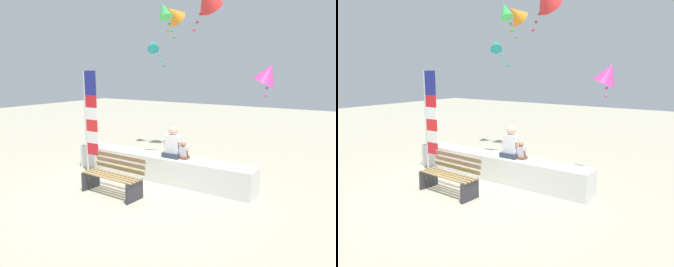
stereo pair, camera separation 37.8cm
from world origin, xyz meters
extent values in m
plane|color=#B2AA92|center=(0.00, 0.00, 0.00)|extent=(40.00, 40.00, 0.00)
cube|color=silver|center=(0.00, 0.90, 0.33)|extent=(5.18, 0.61, 0.66)
cube|color=#A48152|center=(-0.30, -0.77, 0.45)|extent=(1.52, 0.14, 0.03)
cube|color=#9F844A|center=(-0.29, -0.66, 0.45)|extent=(1.52, 0.14, 0.03)
cube|color=#A2814F|center=(-0.28, -0.54, 0.45)|extent=(1.52, 0.14, 0.03)
cube|color=#987C56|center=(-0.28, -0.43, 0.45)|extent=(1.52, 0.14, 0.03)
cube|color=#99834D|center=(-0.27, -0.32, 0.57)|extent=(1.52, 0.12, 0.10)
cube|color=#997759|center=(-0.27, -0.30, 0.70)|extent=(1.52, 0.12, 0.10)
cube|color=#977757|center=(-0.27, -0.28, 0.83)|extent=(1.52, 0.12, 0.10)
cube|color=#2D2D33|center=(-0.98, -0.57, 0.23)|extent=(0.07, 0.53, 0.45)
cube|color=#2D2D33|center=(0.41, -0.63, 0.23)|extent=(0.07, 0.53, 0.45)
cube|color=#303945|center=(0.44, 0.93, 0.72)|extent=(0.47, 0.39, 0.13)
cube|color=white|center=(0.44, 0.93, 1.01)|extent=(0.36, 0.24, 0.45)
cylinder|color=#DFAD8E|center=(0.21, 0.90, 0.96)|extent=(0.07, 0.18, 0.33)
cylinder|color=#DFAD8E|center=(0.66, 0.90, 0.96)|extent=(0.07, 0.18, 0.33)
sphere|color=#DFAD8E|center=(0.44, 0.93, 1.35)|extent=(0.22, 0.22, 0.22)
cube|color=brown|center=(0.74, 0.93, 0.69)|extent=(0.26, 0.21, 0.07)
cube|color=silver|center=(0.74, 0.93, 0.85)|extent=(0.20, 0.13, 0.24)
cylinder|color=#9F6E55|center=(0.62, 0.91, 0.82)|extent=(0.04, 0.10, 0.18)
cylinder|color=#9F6E55|center=(0.87, 0.91, 0.82)|extent=(0.04, 0.10, 0.18)
sphere|color=#9F6E55|center=(0.74, 0.93, 1.03)|extent=(0.12, 0.12, 0.12)
cylinder|color=#B7B7BC|center=(-1.97, 0.29, 1.41)|extent=(0.05, 0.05, 2.82)
cube|color=red|center=(-1.74, 0.29, 0.72)|extent=(0.40, 0.02, 0.32)
cube|color=white|center=(-1.74, 0.29, 1.04)|extent=(0.40, 0.02, 0.32)
cube|color=red|center=(-1.74, 0.29, 1.36)|extent=(0.40, 0.02, 0.32)
cube|color=white|center=(-1.74, 0.29, 1.69)|extent=(0.40, 0.02, 0.32)
cube|color=red|center=(-1.74, 0.29, 2.01)|extent=(0.40, 0.02, 0.32)
cube|color=navy|center=(-1.74, 0.29, 2.34)|extent=(0.40, 0.02, 0.32)
cube|color=navy|center=(-1.74, 0.29, 2.66)|extent=(0.40, 0.02, 0.32)
cone|color=green|center=(-0.80, 2.43, 4.54)|extent=(0.64, 0.55, 0.56)
sphere|color=green|center=(-0.78, 2.52, 4.36)|extent=(0.08, 0.08, 0.08)
sphere|color=green|center=(-0.75, 2.62, 4.18)|extent=(0.08, 0.08, 0.08)
sphere|color=green|center=(-0.73, 2.72, 4.00)|extent=(0.08, 0.08, 0.08)
sphere|color=green|center=(-0.70, 2.81, 3.82)|extent=(0.08, 0.08, 0.08)
cone|color=#DB3D9E|center=(2.23, 2.64, 2.74)|extent=(0.87, 0.77, 0.70)
sphere|color=#C544AE|center=(2.26, 2.54, 2.56)|extent=(0.08, 0.08, 0.08)
sphere|color=#C544AE|center=(2.29, 2.45, 2.38)|extent=(0.08, 0.08, 0.08)
sphere|color=#C544AE|center=(2.31, 2.35, 2.20)|extent=(0.08, 0.08, 0.08)
cone|color=teal|center=(-2.28, 3.94, 3.73)|extent=(0.72, 0.74, 0.61)
sphere|color=#16A98D|center=(-2.21, 4.00, 3.55)|extent=(0.08, 0.08, 0.08)
sphere|color=#16A98D|center=(-2.13, 4.06, 3.37)|extent=(0.08, 0.08, 0.08)
sphere|color=#16A98D|center=(-2.05, 4.13, 3.19)|extent=(0.08, 0.08, 0.08)
sphere|color=#16A98D|center=(-1.98, 4.19, 3.01)|extent=(0.08, 0.08, 0.08)
sphere|color=#C74238|center=(0.87, 1.64, 4.37)|extent=(0.08, 0.08, 0.08)
sphere|color=#C74238|center=(0.77, 1.66, 4.19)|extent=(0.08, 0.08, 0.08)
sphere|color=#C74238|center=(0.67, 1.68, 4.01)|extent=(0.08, 0.08, 0.08)
sphere|color=#C74238|center=(0.57, 1.70, 3.83)|extent=(0.08, 0.08, 0.08)
cone|color=orange|center=(-1.26, 3.65, 4.66)|extent=(0.83, 0.93, 0.79)
sphere|color=orange|center=(-1.35, 3.69, 4.48)|extent=(0.08, 0.08, 0.08)
sphere|color=orange|center=(-1.45, 3.73, 4.30)|extent=(0.08, 0.08, 0.08)
sphere|color=orange|center=(-1.54, 3.76, 4.12)|extent=(0.08, 0.08, 0.08)
camera|label=1|loc=(4.68, -5.96, 2.80)|focal=35.09mm
camera|label=2|loc=(5.00, -5.75, 2.80)|focal=35.09mm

